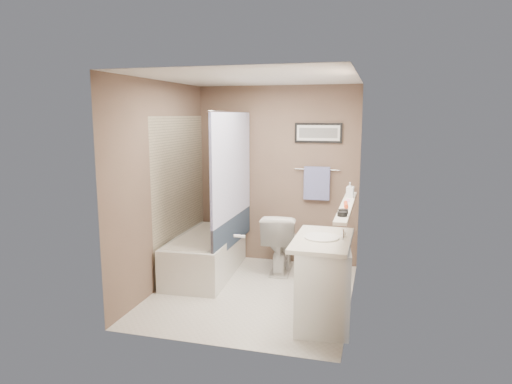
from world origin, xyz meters
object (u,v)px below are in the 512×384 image
(vanity, at_px, (323,282))
(candle_bowl_far, at_px, (343,212))
(candle_bowl_near, at_px, (342,214))
(glass_jar, at_px, (351,191))
(soap_bottle, at_px, (350,190))
(bathtub, at_px, (206,255))
(hair_brush_front, at_px, (346,205))
(toilet, at_px, (281,242))

(vanity, xyz_separation_m, candle_bowl_far, (0.19, -0.10, 0.73))
(candle_bowl_near, xyz_separation_m, candle_bowl_far, (0.00, 0.11, 0.00))
(candle_bowl_far, bearing_deg, glass_jar, 90.00)
(candle_bowl_far, xyz_separation_m, soap_bottle, (0.00, 0.88, 0.06))
(candle_bowl_near, xyz_separation_m, soap_bottle, (0.00, 0.98, 0.06))
(bathtub, distance_m, soap_bottle, 2.03)
(vanity, bearing_deg, candle_bowl_far, -35.58)
(candle_bowl_far, height_order, soap_bottle, soap_bottle)
(vanity, relative_size, hair_brush_front, 4.09)
(vanity, bearing_deg, glass_jar, 72.53)
(toilet, distance_m, candle_bowl_near, 1.92)
(bathtub, bearing_deg, soap_bottle, -9.00)
(hair_brush_front, bearing_deg, soap_bottle, 90.00)
(vanity, relative_size, soap_bottle, 5.37)
(candle_bowl_near, height_order, hair_brush_front, hair_brush_front)
(toilet, distance_m, candle_bowl_far, 1.84)
(bathtub, relative_size, soap_bottle, 8.95)
(bathtub, distance_m, hair_brush_front, 2.12)
(candle_bowl_near, distance_m, glass_jar, 1.14)
(hair_brush_front, bearing_deg, candle_bowl_near, -90.00)
(candle_bowl_far, relative_size, hair_brush_front, 0.41)
(bathtub, height_order, hair_brush_front, hair_brush_front)
(candle_bowl_near, bearing_deg, glass_jar, 90.00)
(vanity, relative_size, candle_bowl_far, 10.00)
(toilet, height_order, hair_brush_front, hair_brush_front)
(glass_jar, xyz_separation_m, soap_bottle, (0.00, -0.15, 0.03))
(bathtub, bearing_deg, glass_jar, -4.07)
(bathtub, height_order, candle_bowl_near, candle_bowl_near)
(glass_jar, bearing_deg, toilet, 155.98)
(candle_bowl_far, bearing_deg, vanity, 150.62)
(vanity, bearing_deg, bathtub, 143.27)
(toilet, xyz_separation_m, vanity, (0.70, -1.32, 0.01))
(hair_brush_front, height_order, glass_jar, glass_jar)
(bathtub, bearing_deg, hair_brush_front, -25.51)
(candle_bowl_far, bearing_deg, candle_bowl_near, -90.00)
(bathtub, relative_size, candle_bowl_far, 16.67)
(bathtub, bearing_deg, candle_bowl_near, -36.47)
(bathtub, height_order, candle_bowl_far, candle_bowl_far)
(toilet, distance_m, soap_bottle, 1.32)
(candle_bowl_near, relative_size, soap_bottle, 0.54)
(candle_bowl_near, height_order, soap_bottle, soap_bottle)
(candle_bowl_far, xyz_separation_m, hair_brush_front, (0.00, 0.33, 0.00))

